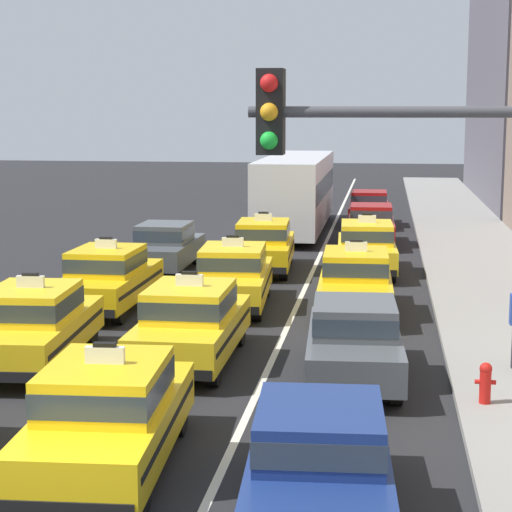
% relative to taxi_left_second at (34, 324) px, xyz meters
% --- Properties ---
extents(lane_stripe_left_center, '(0.14, 80.00, 0.01)m').
position_rel_taxi_left_second_xyz_m(lane_stripe_left_center, '(1.58, 11.75, -0.87)').
color(lane_stripe_left_center, silver).
rests_on(lane_stripe_left_center, ground).
extents(lane_stripe_center_right, '(0.14, 80.00, 0.01)m').
position_rel_taxi_left_second_xyz_m(lane_stripe_center_right, '(4.78, 11.75, -0.87)').
color(lane_stripe_center_right, silver).
rests_on(lane_stripe_center_right, ground).
extents(sidewalk_curb, '(4.00, 90.00, 0.15)m').
position_rel_taxi_left_second_xyz_m(sidewalk_curb, '(10.38, 6.75, -0.80)').
color(sidewalk_curb, gray).
rests_on(sidewalk_curb, ground).
extents(taxi_left_second, '(2.11, 4.67, 1.96)m').
position_rel_taxi_left_second_xyz_m(taxi_left_second, '(0.00, 0.00, 0.00)').
color(taxi_left_second, black).
rests_on(taxi_left_second, ground).
extents(taxi_left_third, '(1.85, 4.57, 1.96)m').
position_rel_taxi_left_second_xyz_m(taxi_left_third, '(-0.06, 5.26, 0.00)').
color(taxi_left_third, black).
rests_on(taxi_left_third, ground).
extents(sedan_left_fourth, '(1.76, 4.30, 1.58)m').
position_rel_taxi_left_second_xyz_m(sedan_left_fourth, '(0.04, 11.10, -0.03)').
color(sedan_left_fourth, black).
rests_on(sedan_left_fourth, ground).
extents(taxi_center_nearest, '(2.06, 4.65, 1.96)m').
position_rel_taxi_left_second_xyz_m(taxi_center_nearest, '(3.17, -5.14, 0.00)').
color(taxi_center_nearest, black).
rests_on(taxi_center_nearest, ground).
extents(taxi_center_second, '(1.84, 4.57, 1.96)m').
position_rel_taxi_left_second_xyz_m(taxi_center_second, '(3.15, 0.61, 0.00)').
color(taxi_center_second, black).
rests_on(taxi_center_second, ground).
extents(taxi_center_third, '(2.08, 4.66, 1.96)m').
position_rel_taxi_left_second_xyz_m(taxi_center_third, '(3.13, 6.01, 0.00)').
color(taxi_center_third, black).
rests_on(taxi_center_third, ground).
extents(taxi_center_fourth, '(2.06, 4.65, 1.96)m').
position_rel_taxi_left_second_xyz_m(taxi_center_fourth, '(3.20, 11.56, 0.00)').
color(taxi_center_fourth, black).
rests_on(taxi_center_fourth, ground).
extents(bus_center_fifth, '(2.54, 11.21, 3.22)m').
position_rel_taxi_left_second_xyz_m(bus_center_fifth, '(3.29, 21.38, 0.94)').
color(bus_center_fifth, black).
rests_on(bus_center_fifth, ground).
extents(sedan_right_nearest, '(2.01, 4.39, 1.58)m').
position_rel_taxi_left_second_xyz_m(sedan_right_nearest, '(6.32, -6.39, -0.03)').
color(sedan_right_nearest, black).
rests_on(sedan_right_nearest, ground).
extents(sedan_right_second, '(1.98, 4.38, 1.58)m').
position_rel_taxi_left_second_xyz_m(sedan_right_second, '(6.53, -0.14, -0.03)').
color(sedan_right_second, black).
rests_on(sedan_right_second, ground).
extents(taxi_right_third, '(1.93, 4.60, 1.96)m').
position_rel_taxi_left_second_xyz_m(taxi_right_third, '(6.36, 5.68, 0.00)').
color(taxi_right_third, black).
rests_on(taxi_right_third, ground).
extents(taxi_right_fourth, '(2.00, 4.63, 1.96)m').
position_rel_taxi_left_second_xyz_m(taxi_right_fourth, '(6.51, 11.60, 0.00)').
color(taxi_right_fourth, black).
rests_on(taxi_right_fourth, ground).
extents(sedan_right_fifth, '(1.86, 4.34, 1.58)m').
position_rel_taxi_left_second_xyz_m(sedan_right_fifth, '(6.54, 17.86, -0.03)').
color(sedan_right_fifth, black).
rests_on(sedan_right_fifth, ground).
extents(sedan_right_sixth, '(1.83, 4.33, 1.58)m').
position_rel_taxi_left_second_xyz_m(sedan_right_sixth, '(6.34, 23.79, -0.03)').
color(sedan_right_sixth, black).
rests_on(sedan_right_sixth, ground).
extents(fire_hydrant, '(0.36, 0.22, 0.73)m').
position_rel_taxi_left_second_xyz_m(fire_hydrant, '(8.86, -1.64, -0.33)').
color(fire_hydrant, red).
rests_on(fire_hydrant, sidewalk_curb).
extents(traffic_light_pole, '(2.87, 0.33, 5.58)m').
position_rel_taxi_left_second_xyz_m(traffic_light_pole, '(7.67, -9.16, 2.94)').
color(traffic_light_pole, '#47474C').
rests_on(traffic_light_pole, ground).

